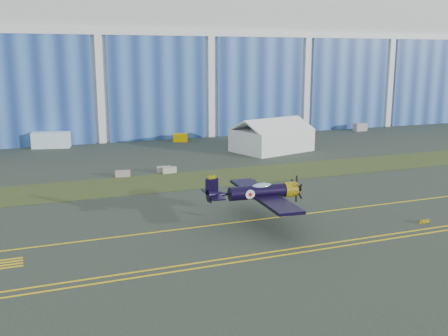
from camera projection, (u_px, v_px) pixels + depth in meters
name	position (u px, v px, depth m)	size (l,w,h in m)	color
ground	(175.00, 214.00, 54.68)	(260.00, 260.00, 0.00)	#2F382F
grass_median	(145.00, 184.00, 67.42)	(260.00, 10.00, 0.02)	#475128
hangar	(84.00, 62.00, 116.92)	(220.00, 45.70, 30.00)	silver
taxiway_centreline	(190.00, 228.00, 50.13)	(200.00, 0.20, 0.02)	yellow
edge_line_near	(226.00, 264.00, 41.48)	(80.00, 0.20, 0.02)	yellow
edge_line_far	(222.00, 259.00, 42.39)	(80.00, 0.20, 0.02)	yellow
guard_board_right	(424.00, 221.00, 51.58)	(1.20, 0.15, 0.35)	yellow
warbird	(258.00, 192.00, 50.89)	(11.76, 13.90, 3.94)	black
tent	(272.00, 134.00, 90.49)	(14.47, 12.19, 5.78)	white
shipping_container	(51.00, 140.00, 94.03)	(6.52, 2.61, 2.83)	#C8EBF9
tug	(180.00, 138.00, 100.94)	(2.62, 1.64, 1.53)	#FDC901
gse_box	(360.00, 127.00, 115.52)	(2.84, 1.52, 1.71)	#9C8D94
barrier_a	(123.00, 174.00, 71.34)	(2.00, 0.60, 0.90)	gray
barrier_b	(164.00, 169.00, 74.06)	(2.00, 0.60, 0.90)	#98939A
barrier_c	(169.00, 170.00, 73.59)	(2.00, 0.60, 0.90)	#9D9E88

